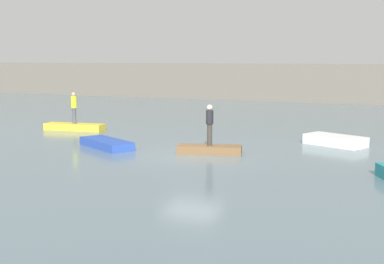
{
  "coord_description": "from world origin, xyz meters",
  "views": [
    {
      "loc": [
        8.91,
        -20.5,
        4.12
      ],
      "look_at": [
        -0.96,
        2.21,
        0.66
      ],
      "focal_mm": 49.63,
      "sensor_mm": 36.0,
      "label": 1
    }
  ],
  "objects_px": {
    "rowboat_yellow": "(75,127)",
    "rowboat_blue": "(106,144)",
    "rowboat_brown": "(210,150)",
    "rowboat_white": "(335,140)",
    "person_hiviz_shirt": "(74,106)",
    "person_dark_shirt": "(210,123)"
  },
  "relations": [
    {
      "from": "rowboat_brown",
      "to": "rowboat_yellow",
      "type": "bearing_deg",
      "value": 142.75
    },
    {
      "from": "rowboat_yellow",
      "to": "person_hiviz_shirt",
      "type": "height_order",
      "value": "person_hiviz_shirt"
    },
    {
      "from": "person_hiviz_shirt",
      "to": "person_dark_shirt",
      "type": "xyz_separation_m",
      "value": [
        9.91,
        -3.92,
        -0.04
      ]
    },
    {
      "from": "rowboat_yellow",
      "to": "person_dark_shirt",
      "type": "bearing_deg",
      "value": -28.89
    },
    {
      "from": "rowboat_blue",
      "to": "person_hiviz_shirt",
      "type": "distance_m",
      "value": 6.72
    },
    {
      "from": "rowboat_blue",
      "to": "person_hiviz_shirt",
      "type": "bearing_deg",
      "value": 167.86
    },
    {
      "from": "person_hiviz_shirt",
      "to": "rowboat_blue",
      "type": "bearing_deg",
      "value": -41.52
    },
    {
      "from": "rowboat_blue",
      "to": "rowboat_white",
      "type": "height_order",
      "value": "rowboat_white"
    },
    {
      "from": "rowboat_white",
      "to": "person_hiviz_shirt",
      "type": "relative_size",
      "value": 1.56
    },
    {
      "from": "rowboat_yellow",
      "to": "rowboat_blue",
      "type": "xyz_separation_m",
      "value": [
        4.95,
        -4.38,
        -0.0
      ]
    },
    {
      "from": "person_dark_shirt",
      "to": "rowboat_brown",
      "type": "bearing_deg",
      "value": 45.0
    },
    {
      "from": "rowboat_yellow",
      "to": "rowboat_white",
      "type": "xyz_separation_m",
      "value": [
        14.59,
        0.45,
        0.05
      ]
    },
    {
      "from": "rowboat_blue",
      "to": "rowboat_brown",
      "type": "relative_size",
      "value": 1.16
    },
    {
      "from": "rowboat_brown",
      "to": "rowboat_white",
      "type": "height_order",
      "value": "rowboat_white"
    },
    {
      "from": "person_hiviz_shirt",
      "to": "rowboat_yellow",
      "type": "bearing_deg",
      "value": 0.0
    },
    {
      "from": "rowboat_yellow",
      "to": "rowboat_brown",
      "type": "relative_size",
      "value": 1.27
    },
    {
      "from": "rowboat_yellow",
      "to": "person_dark_shirt",
      "type": "relative_size",
      "value": 1.98
    },
    {
      "from": "rowboat_brown",
      "to": "person_hiviz_shirt",
      "type": "xyz_separation_m",
      "value": [
        -9.91,
        3.92,
        1.2
      ]
    },
    {
      "from": "person_dark_shirt",
      "to": "person_hiviz_shirt",
      "type": "bearing_deg",
      "value": 158.41
    },
    {
      "from": "rowboat_brown",
      "to": "person_hiviz_shirt",
      "type": "relative_size",
      "value": 1.54
    },
    {
      "from": "rowboat_blue",
      "to": "rowboat_brown",
      "type": "distance_m",
      "value": 4.98
    },
    {
      "from": "rowboat_yellow",
      "to": "rowboat_brown",
      "type": "distance_m",
      "value": 10.66
    }
  ]
}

